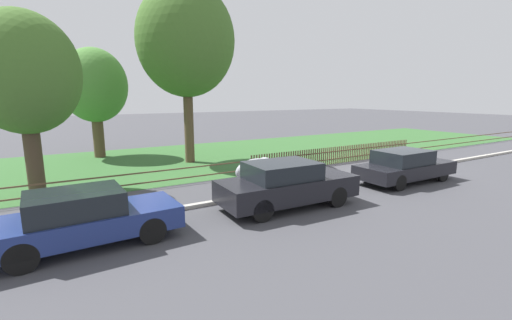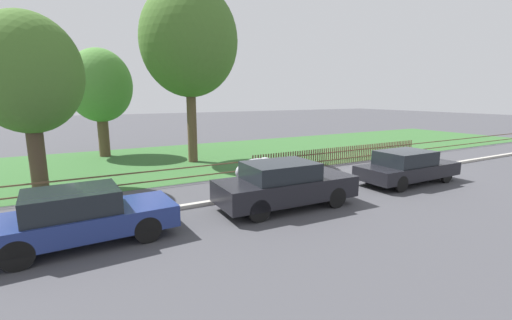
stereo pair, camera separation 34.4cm
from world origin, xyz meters
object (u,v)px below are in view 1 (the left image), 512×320
Objects in this scene: covered_motorcycle at (258,170)px; tree_mid_park at (186,41)px; parked_car_black_saloon at (286,184)px; parked_car_navy_estate at (405,166)px; tree_nearest_kerb at (24,74)px; tree_behind_motorcycle at (94,86)px; parked_car_silver_hatchback at (84,218)px.

tree_mid_park reaches higher than covered_motorcycle.
covered_motorcycle is (0.48, 2.56, -0.08)m from parked_car_black_saloon.
parked_car_navy_estate is 14.44m from tree_nearest_kerb.
parked_car_navy_estate is at bearing -52.05° from tree_behind_motorcycle.
parked_car_navy_estate is 2.32× the size of covered_motorcycle.
parked_car_black_saloon is 1.01× the size of parked_car_navy_estate.
covered_motorcycle is 0.30× the size of tree_nearest_kerb.
tree_mid_park is (-6.01, 8.60, 5.51)m from parked_car_navy_estate.
tree_nearest_kerb is at bearing 98.79° from parked_car_silver_hatchback.
tree_behind_motorcycle reaches higher than parked_car_black_saloon.
parked_car_black_saloon is at bearing -90.05° from tree_mid_park.
tree_behind_motorcycle reaches higher than parked_car_silver_hatchback.
tree_nearest_kerb is at bearing 141.97° from parked_car_black_saloon.
parked_car_black_saloon is (5.73, -0.09, 0.06)m from parked_car_silver_hatchback.
tree_behind_motorcycle is at bearing 127.80° from parked_car_navy_estate.
covered_motorcycle is at bearing 156.13° from parked_car_navy_estate.
tree_mid_park reaches higher than parked_car_silver_hatchback.
covered_motorcycle is 8.29m from tree_mid_park.
tree_behind_motorcycle is (-4.40, 10.31, 3.34)m from covered_motorcycle.
parked_car_navy_estate is (6.02, 0.12, -0.07)m from parked_car_black_saloon.
parked_car_silver_hatchback is 0.69× the size of tree_behind_motorcycle.
parked_car_silver_hatchback is 2.21× the size of covered_motorcycle.
covered_motorcycle is at bearing 81.32° from parked_car_black_saloon.
parked_car_black_saloon is 13.84m from tree_behind_motorcycle.
tree_nearest_kerb is (-1.08, 5.65, 3.51)m from parked_car_silver_hatchback.
tree_behind_motorcycle is 6.11m from tree_mid_park.
parked_car_silver_hatchback is at bearing -98.08° from tree_behind_motorcycle.
parked_car_black_saloon reaches higher than parked_car_navy_estate.
tree_mid_park is at bearing 23.68° from tree_nearest_kerb.
parked_car_navy_estate is 6.05m from covered_motorcycle.
parked_car_silver_hatchback is 5.73m from parked_car_black_saloon.
parked_car_black_saloon is 6.02m from parked_car_navy_estate.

